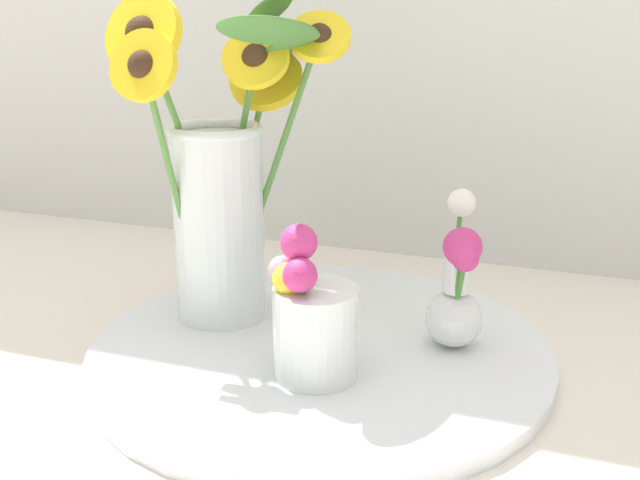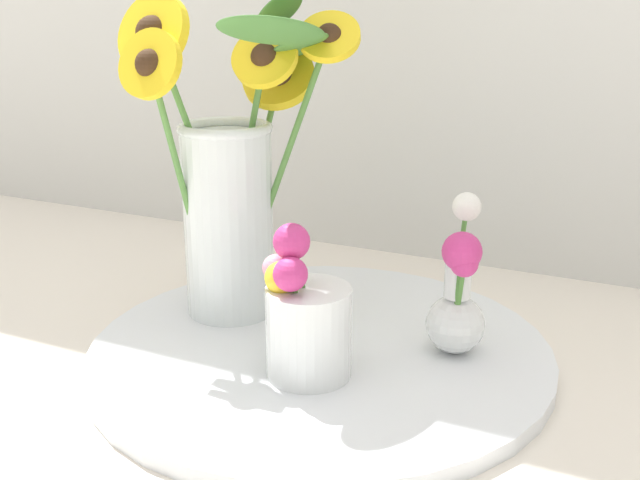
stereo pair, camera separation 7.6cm
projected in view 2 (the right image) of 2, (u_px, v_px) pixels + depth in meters
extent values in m
plane|color=silver|center=(265.00, 385.00, 0.75)|extent=(6.00, 6.00, 0.00)
cylinder|color=silver|center=(320.00, 351.00, 0.80)|extent=(0.49, 0.49, 0.02)
cylinder|color=silver|center=(229.00, 224.00, 0.85)|extent=(0.10, 0.10, 0.21)
torus|color=silver|center=(225.00, 128.00, 0.82)|extent=(0.11, 0.11, 0.01)
cylinder|color=#568E42|center=(256.00, 176.00, 0.87)|extent=(0.04, 0.05, 0.21)
cylinder|color=yellow|center=(279.00, 79.00, 0.85)|extent=(0.09, 0.07, 0.08)
sphere|color=#382314|center=(279.00, 79.00, 0.85)|extent=(0.04, 0.04, 0.04)
cylinder|color=#568E42|center=(245.00, 164.00, 0.83)|extent=(0.06, 0.02, 0.23)
cylinder|color=yellow|center=(265.00, 57.00, 0.79)|extent=(0.08, 0.05, 0.08)
sphere|color=#382314|center=(265.00, 57.00, 0.79)|extent=(0.03, 0.03, 0.03)
cylinder|color=#568E42|center=(200.00, 158.00, 0.81)|extent=(0.07, 0.06, 0.25)
cylinder|color=yellow|center=(153.00, 33.00, 0.76)|extent=(0.10, 0.05, 0.10)
sphere|color=#382314|center=(153.00, 33.00, 0.76)|extent=(0.04, 0.04, 0.04)
cylinder|color=#568E42|center=(281.00, 170.00, 0.83)|extent=(0.08, 0.07, 0.27)
cylinder|color=yellow|center=(329.00, 37.00, 0.80)|extent=(0.08, 0.06, 0.07)
sphere|color=#382314|center=(329.00, 37.00, 0.80)|extent=(0.03, 0.03, 0.03)
cylinder|color=#568E42|center=(183.00, 187.00, 0.81)|extent=(0.02, 0.07, 0.26)
cylinder|color=yellow|center=(150.00, 64.00, 0.74)|extent=(0.08, 0.04, 0.07)
sphere|color=#382314|center=(150.00, 64.00, 0.74)|extent=(0.03, 0.03, 0.03)
ellipsoid|color=#477F38|center=(273.00, 31.00, 0.72)|extent=(0.10, 0.14, 0.05)
ellipsoid|color=#477F38|center=(296.00, 48.00, 0.81)|extent=(0.14, 0.15, 0.06)
ellipsoid|color=#477F38|center=(279.00, 11.00, 0.80)|extent=(0.10, 0.11, 0.06)
cylinder|color=white|center=(309.00, 332.00, 0.72)|extent=(0.08, 0.08, 0.09)
cylinder|color=#427533|center=(287.00, 312.00, 0.72)|extent=(0.03, 0.01, 0.09)
sphere|color=pink|center=(276.00, 268.00, 0.71)|extent=(0.03, 0.03, 0.03)
cylinder|color=#427533|center=(304.00, 292.00, 0.71)|extent=(0.02, 0.01, 0.10)
sphere|color=#C6337A|center=(292.00, 242.00, 0.70)|extent=(0.04, 0.04, 0.04)
cylinder|color=#427533|center=(296.00, 312.00, 0.70)|extent=(0.01, 0.02, 0.08)
sphere|color=#C6337A|center=(290.00, 274.00, 0.68)|extent=(0.03, 0.03, 0.03)
cylinder|color=#427533|center=(288.00, 317.00, 0.71)|extent=(0.02, 0.01, 0.07)
sphere|color=yellow|center=(279.00, 279.00, 0.70)|extent=(0.03, 0.03, 0.03)
sphere|color=white|center=(455.00, 324.00, 0.77)|extent=(0.06, 0.06, 0.06)
cylinder|color=white|center=(458.00, 277.00, 0.76)|extent=(0.03, 0.03, 0.04)
cylinder|color=#4C8438|center=(458.00, 290.00, 0.75)|extent=(0.01, 0.02, 0.09)
sphere|color=#C6337A|center=(462.00, 252.00, 0.73)|extent=(0.04, 0.04, 0.04)
cylinder|color=#4C8438|center=(459.00, 298.00, 0.75)|extent=(0.02, 0.03, 0.08)
sphere|color=#C6337A|center=(464.00, 263.00, 0.72)|extent=(0.03, 0.03, 0.03)
cylinder|color=#4C8438|center=(459.00, 260.00, 0.77)|extent=(0.01, 0.03, 0.11)
sphere|color=white|center=(467.00, 207.00, 0.77)|extent=(0.03, 0.03, 0.03)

